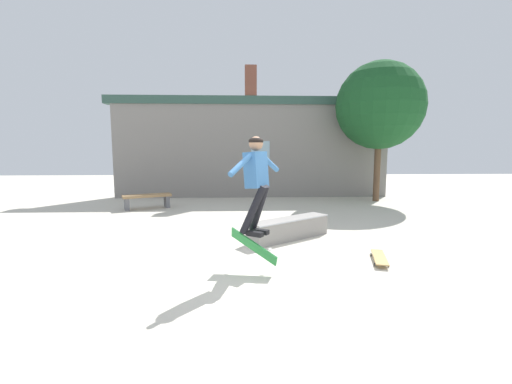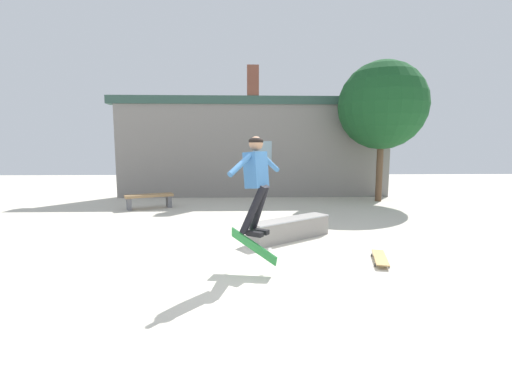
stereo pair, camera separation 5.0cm
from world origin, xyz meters
TOP-DOWN VIEW (x-y plane):
  - ground_plane at (0.00, 0.00)m, footprint 40.00×40.00m
  - building_backdrop at (-0.00, 8.43)m, footprint 11.00×0.52m
  - tree_right at (4.41, 7.13)m, footprint 3.02×3.02m
  - park_bench at (-3.37, 5.86)m, footprint 1.49×0.97m
  - skate_ledge at (0.57, 2.04)m, footprint 1.79×1.45m
  - skater at (-0.20, 0.23)m, footprint 0.82×1.13m
  - skateboard_flipping at (-0.24, 0.17)m, footprint 0.68×0.56m
  - skateboard_resting at (1.87, 0.55)m, footprint 0.41×0.86m

SIDE VIEW (x-z plane):
  - ground_plane at x=0.00m, z-range 0.00..0.00m
  - skateboard_resting at x=1.87m, z-range 0.03..0.11m
  - skate_ledge at x=0.57m, z-range 0.00..0.43m
  - park_bench at x=-3.37m, z-range 0.10..0.54m
  - skateboard_flipping at x=-0.24m, z-range 0.13..0.66m
  - skater at x=-0.20m, z-range 0.71..2.19m
  - building_backdrop at x=0.00m, z-range -0.48..4.47m
  - tree_right at x=4.41m, z-range 0.91..5.77m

